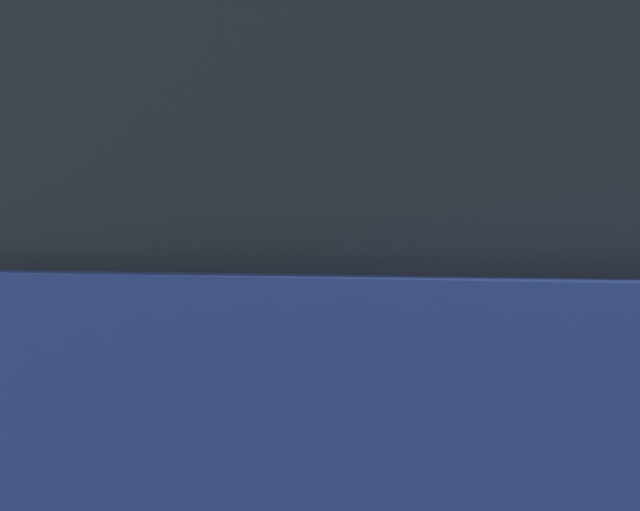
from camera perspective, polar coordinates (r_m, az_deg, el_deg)
sidewalk_curb at (r=4.36m, az=11.10°, el=-13.86°), size 36.00×2.84×0.14m
parking_meter at (r=3.20m, az=6.46°, el=1.89°), size 0.17×0.18×1.52m
pedestrian_at_meter at (r=3.60m, az=-2.57°, el=0.23°), size 0.76×0.49×1.73m
parked_hatchback_blue at (r=1.69m, az=-2.97°, el=-8.00°), size 4.03×1.82×1.81m
background_railing at (r=5.36m, az=12.99°, el=-2.61°), size 24.06×0.06×1.00m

